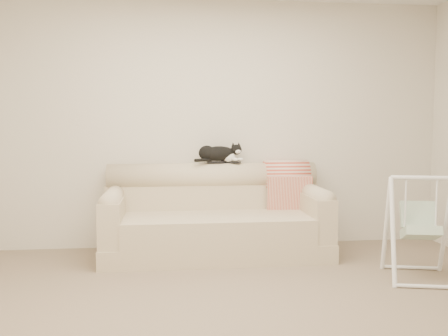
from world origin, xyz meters
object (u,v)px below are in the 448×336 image
(sofa, at_px, (215,219))
(tuxedo_cat, at_px, (219,153))
(baby_swing, at_px, (420,227))
(remote_b, at_px, (232,162))
(remote_a, at_px, (216,162))

(sofa, xyz_separation_m, tuxedo_cat, (0.06, 0.24, 0.65))
(tuxedo_cat, relative_size, baby_swing, 0.59)
(sofa, relative_size, baby_swing, 2.50)
(tuxedo_cat, bearing_deg, sofa, -104.96)
(sofa, height_order, baby_swing, sofa)
(remote_b, bearing_deg, remote_a, 179.05)
(remote_a, height_order, baby_swing, remote_a)
(sofa, bearing_deg, remote_a, 82.18)
(baby_swing, bearing_deg, sofa, 148.48)
(remote_a, bearing_deg, remote_b, -0.95)
(remote_b, bearing_deg, tuxedo_cat, 175.10)
(remote_b, relative_size, tuxedo_cat, 0.33)
(remote_a, distance_m, tuxedo_cat, 0.09)
(remote_b, distance_m, tuxedo_cat, 0.17)
(remote_a, xyz_separation_m, remote_b, (0.17, -0.00, -0.00))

